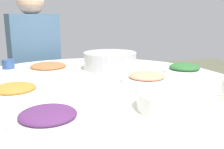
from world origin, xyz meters
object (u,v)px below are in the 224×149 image
rice_bowl (110,60)px  diner_left (34,50)px  stool_for_diner_left (39,119)px  dish_greens (184,69)px  dish_tofu_braise (15,91)px  dish_eggplant (48,118)px  dish_stirfry (48,68)px  round_dining_table (91,102)px  dish_shrimp (147,78)px  soup_bowl (175,101)px  tea_cup_far (8,64)px

rice_bowl → diner_left: diner_left is taller
rice_bowl → stool_for_diner_left: 0.90m
dish_greens → dish_tofu_braise: bearing=99.7°
dish_eggplant → dish_tofu_braise: size_ratio=0.91×
dish_tofu_braise → diner_left: 0.96m
diner_left → dish_tofu_braise: bearing=174.7°
dish_tofu_braise → dish_stirfry: bearing=-21.6°
dish_eggplant → round_dining_table: bearing=-28.7°
rice_bowl → dish_greens: (-0.22, -0.34, -0.03)m
dish_shrimp → stool_for_diner_left: (0.92, 0.47, -0.52)m
dish_stirfry → soup_bowl: bearing=-153.7°
dish_eggplant → stool_for_diner_left: size_ratio=0.49×
dish_stirfry → tea_cup_far: size_ratio=3.53×
tea_cup_far → diner_left: bearing=-19.2°
round_dining_table → tea_cup_far: 0.60m
soup_bowl → dish_greens: (0.46, -0.33, -0.01)m
tea_cup_far → diner_left: diner_left is taller
soup_bowl → tea_cup_far: soup_bowl is taller
round_dining_table → tea_cup_far: (0.47, 0.37, 0.11)m
dish_greens → diner_left: bearing=42.1°
diner_left → soup_bowl: bearing=-162.3°
dish_greens → stool_for_diner_left: (0.82, 0.74, -0.52)m
rice_bowl → round_dining_table: bearing=148.4°
diner_left → round_dining_table: bearing=-166.3°
rice_bowl → tea_cup_far: (0.17, 0.55, -0.02)m
rice_bowl → dish_stirfry: bearing=86.6°
rice_bowl → tea_cup_far: bearing=72.6°
dish_stirfry → diner_left: (0.58, 0.06, 0.02)m
dish_shrimp → stool_for_diner_left: bearing=27.2°
dish_eggplant → soup_bowl: bearing=-90.9°
round_dining_table → dish_eggplant: 0.44m
tea_cup_far → rice_bowl: bearing=-107.4°
dish_tofu_braise → round_dining_table: bearing=-77.8°
round_dining_table → stool_for_diner_left: round_dining_table is taller
dish_shrimp → dish_stirfry: size_ratio=1.02×
dish_greens → diner_left: size_ratio=0.28×
dish_eggplant → dish_stirfry: bearing=-4.2°
rice_bowl → stool_for_diner_left: size_ratio=0.66×
round_dining_table → dish_tofu_braise: bearing=102.2°
dish_eggplant → diner_left: diner_left is taller
dish_eggplant → dish_stirfry: (0.69, -0.05, 0.00)m
rice_bowl → dish_stirfry: rice_bowl is taller
soup_bowl → dish_eggplant: 0.40m
dish_stirfry → dish_shrimp: bearing=-130.1°
rice_bowl → tea_cup_far: 0.57m
soup_bowl → dish_greens: size_ratio=1.15×
soup_bowl → dish_stirfry: size_ratio=1.03×
dish_eggplant → dish_stirfry: 0.69m
dish_greens → tea_cup_far: tea_cup_far is taller
round_dining_table → dish_shrimp: 0.28m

